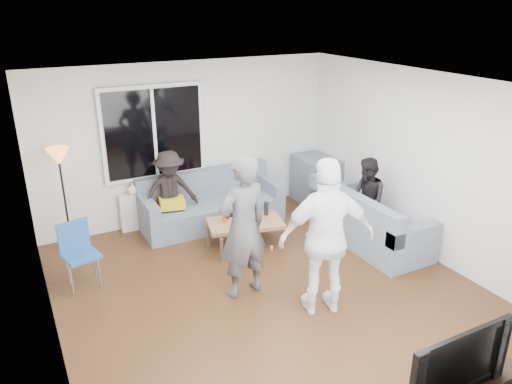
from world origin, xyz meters
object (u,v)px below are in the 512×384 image
spectator_right (366,200)px  player_left (243,227)px  sofa_right_section (370,216)px  floor_lamp (65,201)px  side_chair (81,256)px  television (450,357)px  coffee_table (245,234)px  sofa_back_section (212,200)px  player_right (327,238)px  spectator_back (170,192)px

spectator_right → player_left: bearing=-59.9°
sofa_right_section → player_left: bearing=99.4°
spectator_right → floor_lamp: bearing=-94.6°
side_chair → television: 4.44m
floor_lamp → player_left: size_ratio=0.86×
coffee_table → television: size_ratio=1.03×
floor_lamp → player_left: 2.81m
coffee_table → floor_lamp: (-2.34, 1.07, 0.58)m
sofa_back_section → player_left: (-0.46, -2.09, 0.48)m
coffee_table → player_right: 2.04m
player_left → spectator_right: bearing=-175.3°
side_chair → floor_lamp: floor_lamp is taller
floor_lamp → side_chair: bearing=-90.0°
side_chair → floor_lamp: size_ratio=0.55×
sofa_back_section → spectator_back: (-0.68, 0.03, 0.24)m
player_right → floor_lamp: bearing=-33.3°
sofa_back_section → television: 4.78m
sofa_right_section → floor_lamp: bearing=66.0°
television → sofa_right_section: bearing=60.2°
player_right → television: size_ratio=1.78×
sofa_right_section → coffee_table: bearing=66.7°
floor_lamp → player_left: player_left is taller
sofa_right_section → television: television is taller
coffee_table → spectator_right: spectator_right is taller
player_right → television: 1.93m
sofa_back_section → player_left: player_left is taller
player_left → television: (0.56, -2.68, -0.16)m
coffee_table → spectator_back: (-0.81, 0.99, 0.47)m
sofa_right_section → player_left: 2.40m
sofa_back_section → player_left: 2.19m
floor_lamp → spectator_right: 4.42m
spectator_right → spectator_back: 3.02m
sofa_right_section → player_right: bearing=125.1°
coffee_table → spectator_back: size_ratio=0.82×
sofa_right_section → spectator_right: (0.00, 0.10, 0.22)m
floor_lamp → sofa_right_section: bearing=-24.0°
sofa_back_section → spectator_back: size_ratio=1.72×
sofa_back_section → television: size_ratio=2.16×
side_chair → floor_lamp: (0.00, 1.11, 0.35)m
spectator_back → coffee_table: bearing=-47.7°
coffee_table → side_chair: (-2.34, -0.04, 0.23)m
spectator_right → television: (-1.76, -3.17, 0.10)m
coffee_table → player_left: bearing=-117.6°
player_left → sofa_right_section: bearing=-177.7°
coffee_table → television: bearing=-90.5°
floor_lamp → spectator_back: (1.53, -0.08, -0.11)m
side_chair → player_left: 2.12m
sofa_right_section → player_left: size_ratio=1.10×
coffee_table → television: 3.85m
spectator_back → player_left: bearing=-81.1°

